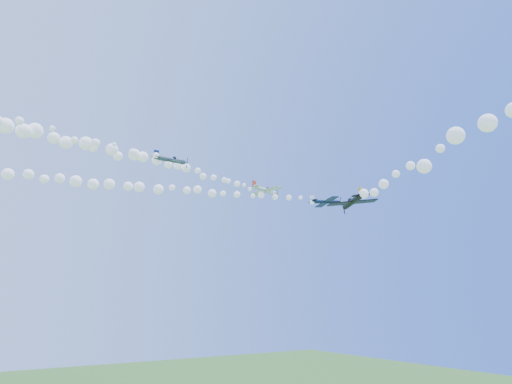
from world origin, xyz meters
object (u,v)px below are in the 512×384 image
plane_white (265,190)px  plane_grey (171,160)px  plane_black (352,202)px  plane_navy (326,201)px

plane_white → plane_grey: (-25.34, -10.64, -1.09)m
plane_grey → plane_black: (16.28, -22.67, -9.23)m
plane_grey → plane_black: bearing=-62.2°
plane_grey → plane_navy: bearing=2.9°
plane_grey → plane_black: plane_grey is taller
plane_white → plane_black: (-9.06, -33.31, -10.32)m
plane_grey → plane_black: 29.39m
plane_white → plane_navy: bearing=-24.5°
plane_white → plane_black: bearing=-117.5°
plane_white → plane_grey: 27.50m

